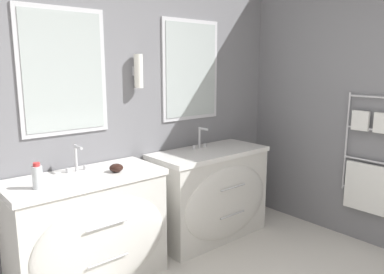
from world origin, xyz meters
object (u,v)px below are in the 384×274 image
at_px(amenity_bowl, 116,168).
at_px(vanity_left, 90,230).
at_px(vanity_right, 211,194).
at_px(toiletry_bottle, 37,177).

bearing_deg(amenity_bowl, vanity_left, 169.32).
bearing_deg(amenity_bowl, vanity_right, 2.31).
height_order(vanity_right, amenity_bowl, amenity_bowl).
bearing_deg(vanity_right, toiletry_bottle, -178.10).
relative_size(vanity_left, vanity_right, 1.00).
height_order(vanity_left, vanity_right, same).
bearing_deg(vanity_left, vanity_right, 0.00).
distance_m(vanity_left, amenity_bowl, 0.51).
xyz_separation_m(vanity_left, toiletry_bottle, (-0.36, -0.05, 0.51)).
xyz_separation_m(vanity_right, amenity_bowl, (-1.04, -0.04, 0.46)).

